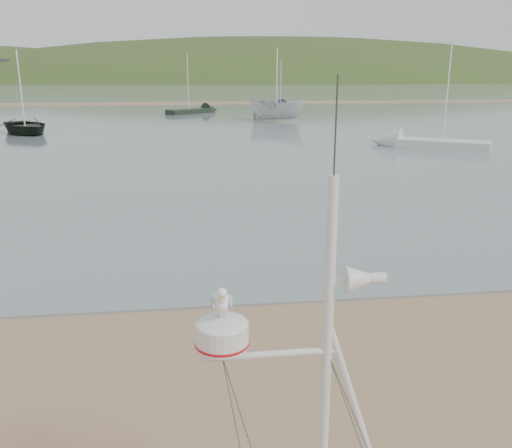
{
  "coord_description": "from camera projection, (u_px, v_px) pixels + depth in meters",
  "views": [
    {
      "loc": [
        0.99,
        -5.78,
        4.49
      ],
      "look_at": [
        1.85,
        1.0,
        2.54
      ],
      "focal_mm": 38.0,
      "sensor_mm": 36.0,
      "label": 1
    }
  ],
  "objects": [
    {
      "name": "sailboat_white_near",
      "position": [
        411.0,
        142.0,
        32.36
      ],
      "size": [
        6.71,
        5.12,
        6.86
      ],
      "color": "silver",
      "rests_on": "ground"
    },
    {
      "name": "far_cottages",
      "position": [
        191.0,
        71.0,
        192.85
      ],
      "size": [
        294.4,
        6.3,
        8.0
      ],
      "color": "beige",
      "rests_on": "ground"
    },
    {
      "name": "hill_ridge",
      "position": [
        227.0,
        127.0,
        238.44
      ],
      "size": [
        620.0,
        180.0,
        80.0
      ],
      "color": "#273B18",
      "rests_on": "ground"
    },
    {
      "name": "boat_dark",
      "position": [
        21.0,
        95.0,
        38.27
      ],
      "size": [
        3.91,
        3.07,
        5.49
      ],
      "primitive_type": "imported",
      "rotation": [
        0.0,
        0.0,
        0.57
      ],
      "color": "black",
      "rests_on": "water"
    },
    {
      "name": "sandbar",
      "position": [
        179.0,
        103.0,
        73.38
      ],
      "size": [
        560.0,
        7.0,
        0.07
      ],
      "primitive_type": "cube",
      "color": "#82634B",
      "rests_on": "water"
    },
    {
      "name": "water",
      "position": [
        181.0,
        89.0,
        132.53
      ],
      "size": [
        560.0,
        256.0,
        0.04
      ],
      "primitive_type": "cube",
      "color": "slate",
      "rests_on": "ground"
    },
    {
      "name": "sailboat_dark_mid",
      "position": [
        201.0,
        110.0,
        57.92
      ],
      "size": [
        6.1,
        5.38,
        6.54
      ],
      "color": "black",
      "rests_on": "ground"
    },
    {
      "name": "sailboat_blue_far",
      "position": [
        282.0,
        106.0,
        65.35
      ],
      "size": [
        2.93,
        6.31,
        6.12
      ],
      "color": "#121742",
      "rests_on": "ground"
    },
    {
      "name": "boat_white",
      "position": [
        277.0,
        90.0,
        47.89
      ],
      "size": [
        2.85,
        2.83,
        5.36
      ],
      "primitive_type": "imported",
      "rotation": [
        0.0,
        0.0,
        0.98
      ],
      "color": "silver",
      "rests_on": "water"
    }
  ]
}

